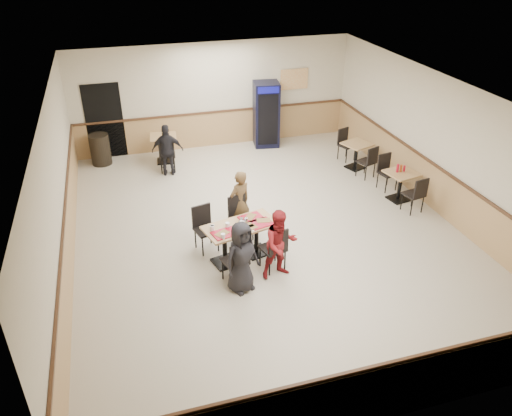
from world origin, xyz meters
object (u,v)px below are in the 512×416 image
object	(u,v)px
main_table	(241,236)
pepsi_cooler	(266,114)
lone_diner	(168,150)
back_table	(164,145)
trash_bin	(100,149)
diner_man_opposite	(240,203)
side_table_near	(400,182)
diner_woman_right	(280,244)
side_table_far	(356,152)
diner_woman_left	(242,257)

from	to	relation	value
main_table	pepsi_cooler	world-z (taller)	pepsi_cooler
lone_diner	back_table	size ratio (longest dim) A/B	1.77
back_table	pepsi_cooler	size ratio (longest dim) A/B	0.41
main_table	trash_bin	world-z (taller)	trash_bin
diner_man_opposite	side_table_near	bearing A→B (deg)	159.31
diner_woman_right	side_table_near	xyz separation A→B (m)	(3.68, 2.00, -0.21)
lone_diner	back_table	xyz separation A→B (m)	(0.00, 0.85, -0.19)
diner_man_opposite	lone_diner	bearing A→B (deg)	-97.27
side_table_far	lone_diner	bearing A→B (deg)	168.18
lone_diner	diner_man_opposite	bearing A→B (deg)	117.57
side_table_near	side_table_far	xyz separation A→B (m)	(-0.19, 1.93, -0.00)
main_table	back_table	world-z (taller)	main_table
main_table	side_table_far	size ratio (longest dim) A/B	1.81
diner_woman_left	side_table_near	xyz separation A→B (m)	(4.47, 2.20, -0.21)
diner_woman_right	side_table_far	distance (m)	5.27
diner_woman_left	diner_man_opposite	distance (m)	1.93
main_table	back_table	xyz separation A→B (m)	(-0.83, 5.06, -0.00)
diner_man_opposite	trash_bin	distance (m)	5.26
diner_man_opposite	diner_woman_left	bearing A→B (deg)	50.81
diner_woman_left	diner_man_opposite	xyz separation A→B (m)	(0.47, 1.88, 0.02)
pepsi_cooler	trash_bin	world-z (taller)	pepsi_cooler
lone_diner	diner_woman_left	bearing A→B (deg)	106.18
diner_woman_right	trash_bin	bearing A→B (deg)	108.96
diner_woman_right	back_table	size ratio (longest dim) A/B	1.78
diner_woman_left	side_table_near	world-z (taller)	diner_woman_left
diner_woman_left	side_table_far	bearing A→B (deg)	20.87
lone_diner	pepsi_cooler	size ratio (longest dim) A/B	0.73
diner_man_opposite	side_table_far	bearing A→B (deg)	-174.77
trash_bin	diner_woman_right	bearing A→B (deg)	-63.49
lone_diner	trash_bin	xyz separation A→B (m)	(-1.69, 1.20, -0.26)
main_table	side_table_far	world-z (taller)	main_table
lone_diner	trash_bin	bearing A→B (deg)	-25.82
diner_woman_left	diner_woman_right	xyz separation A→B (m)	(0.78, 0.19, -0.00)
back_table	trash_bin	size ratio (longest dim) A/B	0.92
back_table	pepsi_cooler	world-z (taller)	pepsi_cooler
diner_woman_left	trash_bin	xyz separation A→B (m)	(-2.29, 6.35, -0.26)
side_table_near	diner_man_opposite	bearing A→B (deg)	-175.42
lone_diner	side_table_far	bearing A→B (deg)	177.74
side_table_near	diner_woman_left	bearing A→B (deg)	-153.79
side_table_near	main_table	bearing A→B (deg)	-163.43
side_table_far	pepsi_cooler	bearing A→B (deg)	128.79
diner_man_opposite	back_table	size ratio (longest dim) A/B	1.84
main_table	side_table_near	xyz separation A→B (m)	(4.23, 1.26, -0.02)
trash_bin	back_table	bearing A→B (deg)	-11.69
main_table	diner_man_opposite	xyz separation A→B (m)	(0.23, 0.94, 0.21)
main_table	back_table	size ratio (longest dim) A/B	1.99
diner_woman_right	trash_bin	xyz separation A→B (m)	(-3.07, 6.15, -0.26)
trash_bin	lone_diner	bearing A→B (deg)	-35.39
diner_woman_left	pepsi_cooler	size ratio (longest dim) A/B	0.73
diner_woman_left	side_table_far	xyz separation A→B (m)	(4.28, 4.12, -0.21)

